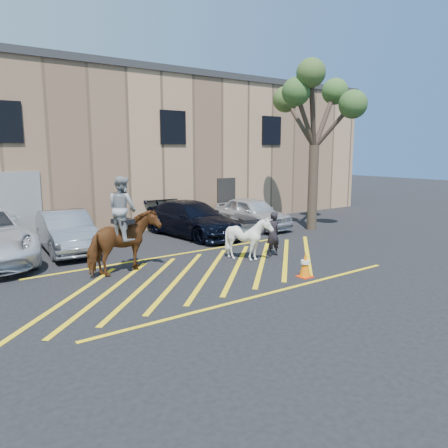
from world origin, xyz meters
TOP-DOWN VIEW (x-y plane):
  - ground at (0.00, 0.00)m, footprint 90.00×90.00m
  - car_silver_sedan at (-2.58, 4.99)m, footprint 1.90×4.49m
  - car_blue_suv at (2.56, 4.73)m, footprint 2.59×5.21m
  - car_white_suv at (5.80, 4.66)m, footprint 1.79×4.22m
  - handler at (2.92, 0.11)m, footprint 0.56×0.37m
  - warehouse at (-0.01, 11.99)m, footprint 32.42×10.20m
  - hatching_zone at (-0.00, -0.30)m, footprint 12.60×5.12m
  - mounted_bay at (-2.06, 1.11)m, footprint 2.33×1.44m
  - saddled_white at (1.88, 0.15)m, footprint 1.49×1.59m
  - traffic_cone at (1.95, -2.32)m, footprint 0.38×0.38m
  - tree at (7.75, 2.78)m, footprint 3.99×4.37m

SIDE VIEW (x-z plane):
  - ground at x=0.00m, z-range 0.00..0.00m
  - hatching_zone at x=0.00m, z-range 0.00..0.01m
  - traffic_cone at x=1.95m, z-range 0.00..0.73m
  - car_white_suv at x=5.80m, z-range 0.00..1.42m
  - car_silver_sedan at x=-2.58m, z-range 0.00..1.44m
  - car_blue_suv at x=2.56m, z-range 0.00..1.46m
  - saddled_white at x=1.88m, z-range 0.01..1.49m
  - handler at x=2.92m, z-range 0.00..1.53m
  - mounted_bay at x=-2.06m, z-range -0.28..2.59m
  - warehouse at x=-0.01m, z-range 0.00..7.30m
  - tree at x=7.75m, z-range 2.04..9.35m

